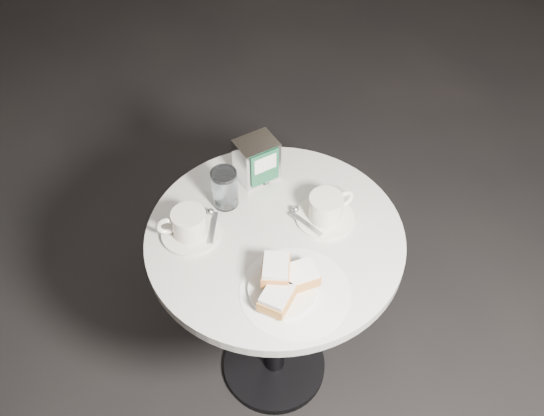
{
  "coord_description": "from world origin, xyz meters",
  "views": [
    {
      "loc": [
        -0.42,
        -0.95,
        2.0
      ],
      "look_at": [
        0.0,
        0.02,
        0.83
      ],
      "focal_mm": 40.0,
      "sensor_mm": 36.0,
      "label": 1
    }
  ],
  "objects": [
    {
      "name": "ground",
      "position": [
        0.0,
        0.0,
        0.0
      ],
      "size": [
        7.0,
        7.0,
        0.0
      ],
      "primitive_type": "plane",
      "color": "black",
      "rests_on": "ground"
    },
    {
      "name": "cafe_table",
      "position": [
        0.0,
        0.0,
        0.55
      ],
      "size": [
        0.7,
        0.7,
        0.74
      ],
      "color": "black",
      "rests_on": "ground"
    },
    {
      "name": "sugar_spill",
      "position": [
        -0.03,
        -0.19,
        0.75
      ],
      "size": [
        0.33,
        0.33,
        0.0
      ],
      "primitive_type": "cylinder",
      "rotation": [
        0.0,
        0.0,
        -0.23
      ],
      "color": "white",
      "rests_on": "cafe_table"
    },
    {
      "name": "beignet_plate",
      "position": [
        -0.05,
        -0.18,
        0.78
      ],
      "size": [
        0.22,
        0.22,
        0.08
      ],
      "rotation": [
        0.0,
        0.0,
        0.39
      ],
      "color": "silver",
      "rests_on": "cafe_table"
    },
    {
      "name": "coffee_cup_left",
      "position": [
        -0.21,
        0.09,
        0.78
      ],
      "size": [
        0.19,
        0.19,
        0.08
      ],
      "rotation": [
        0.0,
        0.0,
        -0.22
      ],
      "color": "silver",
      "rests_on": "cafe_table"
    },
    {
      "name": "coffee_cup_right",
      "position": [
        0.15,
        -0.0,
        0.78
      ],
      "size": [
        0.18,
        0.18,
        0.08
      ],
      "rotation": [
        0.0,
        0.0,
        0.11
      ],
      "color": "white",
      "rests_on": "cafe_table"
    },
    {
      "name": "water_glass_left",
      "position": [
        -0.08,
        0.16,
        0.8
      ],
      "size": [
        0.09,
        0.09,
        0.12
      ],
      "rotation": [
        0.0,
        0.0,
        -0.3
      ],
      "color": "white",
      "rests_on": "cafe_table"
    },
    {
      "name": "water_glass_right",
      "position": [
        0.05,
        0.22,
        0.8
      ],
      "size": [
        0.08,
        0.08,
        0.12
      ],
      "rotation": [
        0.0,
        0.0,
        0.13
      ],
      "color": "silver",
      "rests_on": "cafe_table"
    },
    {
      "name": "napkin_dispenser",
      "position": [
        0.04,
        0.22,
        0.81
      ],
      "size": [
        0.12,
        0.11,
        0.13
      ],
      "rotation": [
        0.0,
        0.0,
        0.13
      ],
      "color": "silver",
      "rests_on": "cafe_table"
    }
  ]
}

